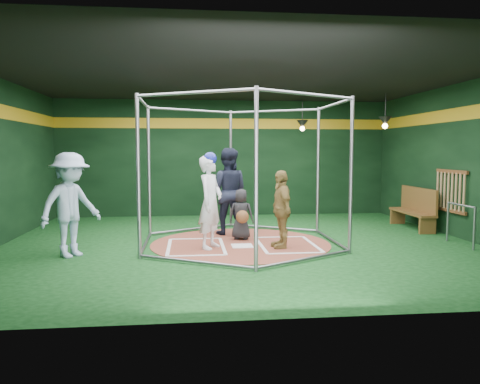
{
  "coord_description": "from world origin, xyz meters",
  "views": [
    {
      "loc": [
        -1.08,
        -9.75,
        1.97
      ],
      "look_at": [
        0.0,
        0.1,
        1.1
      ],
      "focal_mm": 35.0,
      "sensor_mm": 36.0,
      "label": 1
    }
  ],
  "objects": [
    {
      "name": "bat_rack",
      "position": [
        4.93,
        0.4,
        1.05
      ],
      "size": [
        0.07,
        1.25,
        0.98
      ],
      "color": "brown",
      "rests_on": "room_shell"
    },
    {
      "name": "batter_box_right",
      "position": [
        0.95,
        -0.25,
        0.02
      ],
      "size": [
        1.17,
        1.77,
        0.01
      ],
      "color": "white",
      "rests_on": "clay_disc"
    },
    {
      "name": "visitor_leopard",
      "position": [
        0.77,
        -0.5,
        0.8
      ],
      "size": [
        0.48,
        0.96,
        1.57
      ],
      "primitive_type": "imported",
      "rotation": [
        0.0,
        0.0,
        -1.47
      ],
      "color": "tan",
      "rests_on": "clay_disc"
    },
    {
      "name": "pendant_lamp_near",
      "position": [
        2.2,
        3.6,
        2.74
      ],
      "size": [
        0.34,
        0.34,
        0.9
      ],
      "color": "black",
      "rests_on": "room_shell"
    },
    {
      "name": "dugout_bench",
      "position": [
        4.63,
        1.49,
        0.53
      ],
      "size": [
        0.42,
        1.79,
        1.05
      ],
      "color": "brown",
      "rests_on": "ground"
    },
    {
      "name": "batter_box_left",
      "position": [
        -0.95,
        -0.25,
        0.02
      ],
      "size": [
        1.17,
        1.77,
        0.01
      ],
      "color": "white",
      "rests_on": "clay_disc"
    },
    {
      "name": "steel_railing",
      "position": [
        4.55,
        -0.66,
        0.58
      ],
      "size": [
        0.05,
        1.01,
        0.87
      ],
      "color": "gray",
      "rests_on": "ground"
    },
    {
      "name": "pendant_lamp_far",
      "position": [
        4.0,
        2.0,
        2.74
      ],
      "size": [
        0.34,
        0.34,
        0.9
      ],
      "color": "black",
      "rests_on": "room_shell"
    },
    {
      "name": "catcher_figure",
      "position": [
        0.06,
        0.43,
        0.57
      ],
      "size": [
        0.64,
        0.65,
        1.12
      ],
      "color": "black",
      "rests_on": "clay_disc"
    },
    {
      "name": "batter_figure",
      "position": [
        -0.66,
        -0.43,
        0.97
      ],
      "size": [
        0.71,
        0.81,
        1.94
      ],
      "color": "silver",
      "rests_on": "clay_disc"
    },
    {
      "name": "room_shell",
      "position": [
        0.0,
        0.01,
        1.75
      ],
      "size": [
        10.1,
        9.1,
        3.53
      ],
      "color": "#0C3410",
      "rests_on": "ground"
    },
    {
      "name": "clay_disc",
      "position": [
        0.0,
        0.0,
        0.01
      ],
      "size": [
        3.8,
        3.8,
        0.01
      ],
      "primitive_type": "cylinder",
      "color": "brown",
      "rests_on": "ground"
    },
    {
      "name": "home_plate",
      "position": [
        0.0,
        -0.3,
        0.02
      ],
      "size": [
        0.43,
        0.43,
        0.01
      ],
      "primitive_type": "cube",
      "color": "white",
      "rests_on": "clay_disc"
    },
    {
      "name": "umpire",
      "position": [
        -0.18,
        1.15,
        1.03
      ],
      "size": [
        1.13,
        0.96,
        2.03
      ],
      "primitive_type": "imported",
      "rotation": [
        0.0,
        0.0,
        2.93
      ],
      "color": "black",
      "rests_on": "clay_disc"
    },
    {
      "name": "batting_cage",
      "position": [
        -0.0,
        -0.0,
        1.5
      ],
      "size": [
        4.05,
        4.67,
        3.0
      ],
      "color": "gray",
      "rests_on": "ground"
    },
    {
      "name": "bystander_blue",
      "position": [
        -3.28,
        -0.85,
        0.97
      ],
      "size": [
        1.37,
        1.42,
        1.94
      ],
      "primitive_type": "imported",
      "rotation": [
        0.0,
        0.0,
        0.86
      ],
      "color": "#A9C3E0",
      "rests_on": "ground"
    }
  ]
}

